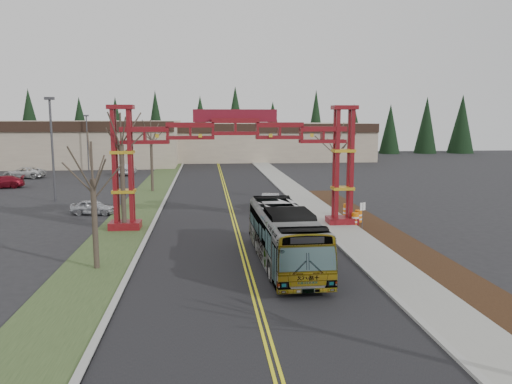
{
  "coord_description": "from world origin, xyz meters",
  "views": [
    {
      "loc": [
        -2.12,
        -18.02,
        7.98
      ],
      "look_at": [
        1.09,
        13.94,
        3.21
      ],
      "focal_mm": 35.0,
      "sensor_mm": 36.0,
      "label": 1
    }
  ],
  "objects": [
    {
      "name": "bare_tree_median_far",
      "position": [
        -8.0,
        36.85,
        5.74
      ],
      "size": [
        3.05,
        3.05,
        7.8
      ],
      "color": "#382D26",
      "rests_on": "ground"
    },
    {
      "name": "curb_left",
      "position": [
        -6.15,
        25.0,
        0.07
      ],
      "size": [
        0.3,
        110.0,
        0.15
      ],
      "primitive_type": "cube",
      "color": "#A4A49F",
      "rests_on": "ground"
    },
    {
      "name": "parked_car_far_a",
      "position": [
        -13.34,
        53.89,
        0.77
      ],
      "size": [
        2.22,
        4.85,
        1.54
      ],
      "primitive_type": "imported",
      "rotation": [
        0.0,
        0.0,
        3.01
      ],
      "color": "silver",
      "rests_on": "ground"
    },
    {
      "name": "curb_right",
      "position": [
        6.15,
        25.0,
        0.07
      ],
      "size": [
        0.3,
        110.0,
        0.15
      ],
      "primitive_type": "cube",
      "color": "#A4A49F",
      "rests_on": "ground"
    },
    {
      "name": "bare_tree_median_mid",
      "position": [
        -8.0,
        17.64,
        6.09
      ],
      "size": [
        3.38,
        3.38,
        8.36
      ],
      "color": "#382D26",
      "rests_on": "ground"
    },
    {
      "name": "sidewalk_right",
      "position": [
        7.6,
        25.0,
        0.08
      ],
      "size": [
        2.6,
        110.0,
        0.14
      ],
      "primitive_type": "cube",
      "color": "gray",
      "rests_on": "ground"
    },
    {
      "name": "transit_bus",
      "position": [
        2.12,
        8.37,
        1.59
      ],
      "size": [
        2.94,
        11.48,
        3.18
      ],
      "primitive_type": "imported",
      "rotation": [
        0.0,
        0.0,
        0.02
      ],
      "color": "#97999E",
      "rests_on": "ground"
    },
    {
      "name": "landscape_strip",
      "position": [
        10.2,
        10.0,
        0.06
      ],
      "size": [
        2.6,
        50.0,
        0.12
      ],
      "primitive_type": "cube",
      "color": "black",
      "rests_on": "ground"
    },
    {
      "name": "bare_tree_right_far",
      "position": [
        10.0,
        27.29,
        5.29
      ],
      "size": [
        3.26,
        3.26,
        7.47
      ],
      "color": "#382D26",
      "rests_on": "ground"
    },
    {
      "name": "street_sign",
      "position": [
        8.92,
        15.93,
        1.47
      ],
      "size": [
        0.44,
        0.22,
        2.04
      ],
      "color": "#3F3F44",
      "rests_on": "ground"
    },
    {
      "name": "grass_median",
      "position": [
        -8.0,
        25.0,
        0.04
      ],
      "size": [
        4.0,
        110.0,
        0.08
      ],
      "primitive_type": "cube",
      "color": "#344824",
      "rests_on": "ground"
    },
    {
      "name": "silver_sedan",
      "position": [
        3.42,
        24.72,
        0.69
      ],
      "size": [
        2.16,
        4.4,
        1.39
      ],
      "primitive_type": "imported",
      "rotation": [
        0.0,
        0.0,
        -0.17
      ],
      "color": "#A5A8AD",
      "rests_on": "ground"
    },
    {
      "name": "parked_car_far_b",
      "position": [
        -26.44,
        51.2,
        0.74
      ],
      "size": [
        5.72,
        3.41,
        1.49
      ],
      "primitive_type": "imported",
      "rotation": [
        0.0,
        0.0,
        4.53
      ],
      "color": "silver",
      "rests_on": "ground"
    },
    {
      "name": "parked_car_near_a",
      "position": [
        -11.55,
        24.07,
        0.63
      ],
      "size": [
        3.87,
        2.04,
        1.25
      ],
      "primitive_type": "imported",
      "rotation": [
        0.0,
        0.0,
        1.41
      ],
      "color": "#B9BCC2",
      "rests_on": "ground"
    },
    {
      "name": "lane_line_right",
      "position": [
        0.12,
        25.0,
        0.03
      ],
      "size": [
        0.12,
        100.0,
        0.01
      ],
      "primitive_type": "cube",
      "color": "yellow",
      "rests_on": "road"
    },
    {
      "name": "parked_car_mid_a",
      "position": [
        -25.55,
        41.38,
        0.71
      ],
      "size": [
        5.24,
        3.16,
        1.42
      ],
      "primitive_type": "imported",
      "rotation": [
        0.0,
        0.0,
        4.97
      ],
      "color": "maroon",
      "rests_on": "ground"
    },
    {
      "name": "light_pole_far",
      "position": [
        -19.99,
        60.01,
        4.9
      ],
      "size": [
        0.73,
        0.37,
        8.46
      ],
      "color": "#3F3F44",
      "rests_on": "ground"
    },
    {
      "name": "retail_building_east",
      "position": [
        10.0,
        79.95,
        3.51
      ],
      "size": [
        38.0,
        20.3,
        7.0
      ],
      "color": "tan",
      "rests_on": "ground"
    },
    {
      "name": "lane_line_left",
      "position": [
        -0.12,
        25.0,
        0.03
      ],
      "size": [
        0.12,
        100.0,
        0.01
      ],
      "primitive_type": "cube",
      "color": "yellow",
      "rests_on": "road"
    },
    {
      "name": "bare_tree_median_near",
      "position": [
        -8.0,
        8.4,
        4.82
      ],
      "size": [
        2.94,
        2.94,
        6.79
      ],
      "color": "#382D26",
      "rests_on": "ground"
    },
    {
      "name": "conifer_treeline",
      "position": [
        0.25,
        92.0,
        6.49
      ],
      "size": [
        116.1,
        5.6,
        13.0
      ],
      "color": "black",
      "rests_on": "ground"
    },
    {
      "name": "barrel_mid",
      "position": [
        9.4,
        18.36,
        0.52
      ],
      "size": [
        0.56,
        0.56,
        1.04
      ],
      "color": "orange",
      "rests_on": "ground"
    },
    {
      "name": "gateway_arch",
      "position": [
        0.0,
        18.0,
        5.98
      ],
      "size": [
        18.2,
        1.6,
        8.9
      ],
      "color": "#620C0F",
      "rests_on": "ground"
    },
    {
      "name": "road",
      "position": [
        0.0,
        25.0,
        0.01
      ],
      "size": [
        12.0,
        110.0,
        0.02
      ],
      "primitive_type": "cube",
      "color": "black",
      "rests_on": "ground"
    },
    {
      "name": "retail_building_west",
      "position": [
        -30.0,
        71.96,
        3.76
      ],
      "size": [
        46.0,
        22.3,
        7.5
      ],
      "color": "tan",
      "rests_on": "ground"
    },
    {
      "name": "barrel_north",
      "position": [
        9.19,
        20.79,
        0.55
      ],
      "size": [
        0.6,
        0.6,
        1.1
      ],
      "color": "orange",
      "rests_on": "ground"
    },
    {
      "name": "barrel_south",
      "position": [
        8.87,
        17.46,
        0.51
      ],
      "size": [
        0.55,
        0.55,
        1.03
      ],
      "color": "orange",
      "rests_on": "ground"
    },
    {
      "name": "ground",
      "position": [
        0.0,
        0.0,
        0.0
      ],
      "size": [
        200.0,
        200.0,
        0.0
      ],
      "primitive_type": "plane",
      "color": "black",
      "rests_on": "ground"
    },
    {
      "name": "light_pole_near",
      "position": [
        -16.68,
        31.23,
        5.75
      ],
      "size": [
        0.86,
        0.43,
        9.95
      ],
      "color": "#3F3F44",
      "rests_on": "ground"
    }
  ]
}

